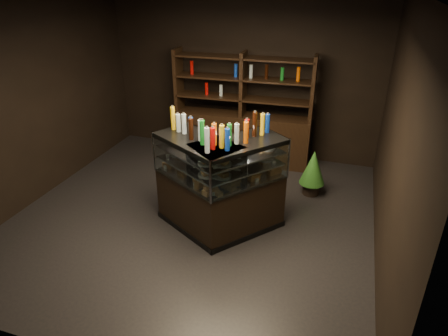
% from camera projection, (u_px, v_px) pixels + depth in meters
% --- Properties ---
extents(ground, '(5.00, 5.00, 0.00)m').
position_uv_depth(ground, '(193.00, 216.00, 5.81)').
color(ground, black).
rests_on(ground, ground).
extents(room_shell, '(5.02, 5.02, 3.01)m').
position_uv_depth(room_shell, '(188.00, 85.00, 4.94)').
color(room_shell, black).
rests_on(room_shell, ground).
extents(display_case, '(1.80, 1.32, 1.32)m').
position_uv_depth(display_case, '(218.00, 200.00, 5.36)').
color(display_case, black).
rests_on(display_case, ground).
extents(food_display, '(1.48, 0.97, 0.41)m').
position_uv_depth(food_display, '(218.00, 163.00, 5.11)').
color(food_display, '#B48240').
rests_on(food_display, display_case).
extents(bottles_top, '(1.31, 0.82, 0.30)m').
position_uv_depth(bottles_top, '(218.00, 130.00, 4.91)').
color(bottles_top, '#0F38B2').
rests_on(bottles_top, display_case).
extents(potted_conifer, '(0.39, 0.39, 0.84)m').
position_uv_depth(potted_conifer, '(313.00, 167.00, 6.18)').
color(potted_conifer, black).
rests_on(potted_conifer, ground).
extents(back_shelving, '(2.45, 0.53, 2.00)m').
position_uv_depth(back_shelving, '(242.00, 130.00, 7.24)').
color(back_shelving, black).
rests_on(back_shelving, ground).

